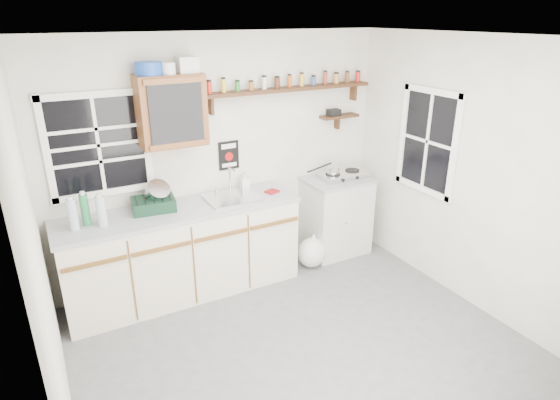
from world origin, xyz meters
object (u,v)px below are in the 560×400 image
at_px(main_cabinet, 184,251).
at_px(spice_shelf, 290,88).
at_px(upper_cabinet, 171,111).
at_px(dish_rack, 155,200).
at_px(hotplate, 343,175).
at_px(right_cabinet, 335,215).

height_order(main_cabinet, spice_shelf, spice_shelf).
bearing_deg(upper_cabinet, dish_rack, -165.68).
distance_m(dish_rack, hotplate, 2.11).
bearing_deg(upper_cabinet, main_cabinet, -103.68).
bearing_deg(main_cabinet, dish_rack, 159.49).
distance_m(right_cabinet, spice_shelf, 1.58).
distance_m(upper_cabinet, dish_rack, 0.85).
bearing_deg(hotplate, dish_rack, 179.11).
bearing_deg(dish_rack, right_cabinet, 5.50).
xyz_separation_m(right_cabinet, hotplate, (0.06, -0.02, 0.49)).
height_order(dish_rack, hotplate, dish_rack).
bearing_deg(spice_shelf, hotplate, -19.65).
distance_m(main_cabinet, right_cabinet, 1.84).
height_order(main_cabinet, hotplate, hotplate).
xyz_separation_m(main_cabinet, hotplate, (1.89, 0.01, 0.48)).
height_order(upper_cabinet, spice_shelf, upper_cabinet).
relative_size(main_cabinet, hotplate, 4.24).
bearing_deg(upper_cabinet, right_cabinet, -3.76).
bearing_deg(right_cabinet, hotplate, -19.04).
xyz_separation_m(upper_cabinet, hotplate, (1.86, -0.14, -0.88)).
xyz_separation_m(right_cabinet, spice_shelf, (-0.52, 0.19, 1.48)).
bearing_deg(hotplate, main_cabinet, -178.70).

